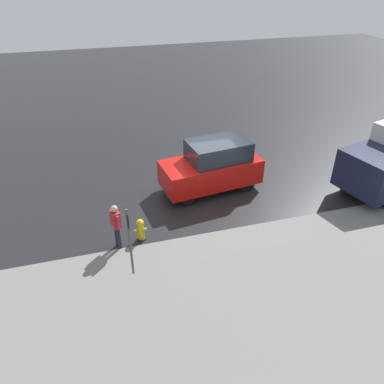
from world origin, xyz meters
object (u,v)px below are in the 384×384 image
moving_hatchback (213,166)px  pedestrian (116,223)px  fire_hydrant (141,230)px  sign_post (129,234)px

moving_hatchback → pedestrian: size_ratio=2.52×
fire_hydrant → sign_post: 2.07m
fire_hydrant → pedestrian: (0.77, 0.19, 0.56)m
pedestrian → sign_post: (-0.27, 1.44, 0.62)m
moving_hatchback → pedestrian: bearing=32.8°
fire_hydrant → moving_hatchback: bearing=-143.6°
pedestrian → sign_post: bearing=100.6°
fire_hydrant → pedestrian: pedestrian is taller
sign_post → pedestrian: bearing=-79.4°
moving_hatchback → fire_hydrant: (3.32, 2.44, -0.63)m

